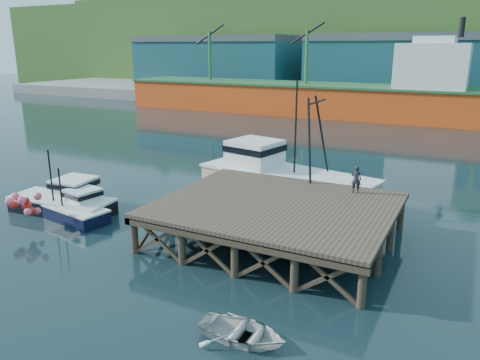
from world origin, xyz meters
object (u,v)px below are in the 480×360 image
Objects in this scene: boat_black at (65,200)px; dockworker at (356,179)px; trawler at (283,177)px; dinghy at (242,332)px; boat_navy at (74,208)px.

boat_black is 17.90m from dockworker.
trawler is 3.84× the size of dinghy.
boat_navy is 0.44× the size of trawler.
dinghy is at bearing 81.83° from dockworker.
trawler reaches higher than boat_black.
dockworker reaches higher than dinghy.
trawler is 8.10× the size of dockworker.
boat_navy is at bearing 17.30° from dockworker.
dinghy is at bearing -61.16° from trawler.
dinghy is at bearing -27.97° from boat_black.
boat_navy is 13.42m from trawler.
dinghy is 12.82m from dockworker.
trawler reaches higher than boat_navy.
boat_navy is 0.79× the size of boat_black.
dockworker reaches higher than boat_navy.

